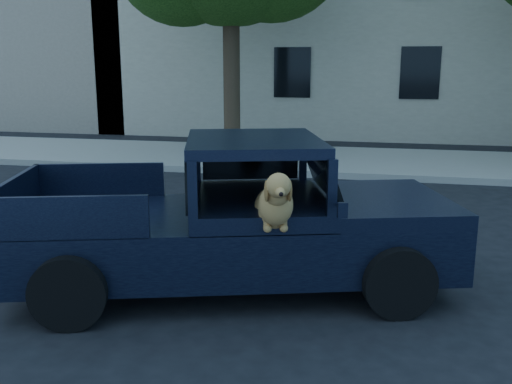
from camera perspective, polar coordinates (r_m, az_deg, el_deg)
ground at (r=5.76m, az=12.14°, el=-13.18°), size 120.00×120.00×0.00m
far_sidewalk at (r=14.59m, az=12.58°, el=2.91°), size 60.00×4.00×0.15m
building_main at (r=22.00m, az=21.45°, el=17.15°), size 26.00×6.00×9.00m
building_left at (r=26.39m, az=-22.82°, el=15.07°), size 12.00×6.00×8.00m
pickup_truck at (r=6.40m, az=-2.97°, el=-4.67°), size 5.09×3.17×1.70m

